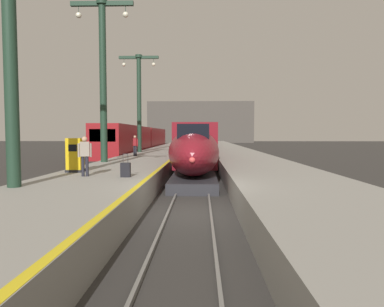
{
  "coord_description": "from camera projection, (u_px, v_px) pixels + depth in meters",
  "views": [
    {
      "loc": [
        0.43,
        -11.64,
        2.82
      ],
      "look_at": [
        -0.09,
        6.29,
        1.8
      ],
      "focal_mm": 31.26,
      "sensor_mm": 36.0,
      "label": 1
    }
  ],
  "objects": [
    {
      "name": "rail_secondary_right",
      "position": [
        136.0,
        158.0,
        39.44
      ],
      "size": [
        0.08,
        110.0,
        0.12
      ],
      "primitive_type": "cube",
      "color": "slate",
      "rests_on": "ground"
    },
    {
      "name": "highspeed_train_main",
      "position": [
        199.0,
        140.0,
        52.03
      ],
      "size": [
        2.92,
        75.86,
        3.6
      ],
      "color": "maroon",
      "rests_on": "ground"
    },
    {
      "name": "passenger_mid_platform",
      "position": [
        135.0,
        144.0,
        27.32
      ],
      "size": [
        0.53,
        0.35,
        1.69
      ],
      "color": "#23232D",
      "rests_on": "platform_left"
    },
    {
      "name": "platform_left_safety_stripe",
      "position": [
        182.0,
        151.0,
        36.48
      ],
      "size": [
        0.2,
        107.8,
        0.01
      ],
      "primitive_type": "cube",
      "color": "yellow",
      "rests_on": "platform_left"
    },
    {
      "name": "platform_left",
      "position": [
        161.0,
        155.0,
        36.58
      ],
      "size": [
        4.8,
        110.0,
        1.05
      ],
      "primitive_type": "cube",
      "color": "gray",
      "rests_on": "ground"
    },
    {
      "name": "ground_plane",
      "position": [
        189.0,
        214.0,
        11.79
      ],
      "size": [
        260.0,
        260.0,
        0.0
      ],
      "primitive_type": "plane",
      "color": "#33302D"
    },
    {
      "name": "rolling_suitcase",
      "position": [
        126.0,
        170.0,
        13.88
      ],
      "size": [
        0.4,
        0.22,
        0.98
      ],
      "color": "black",
      "rests_on": "platform_left"
    },
    {
      "name": "passenger_near_edge",
      "position": [
        85.0,
        153.0,
        14.11
      ],
      "size": [
        0.54,
        0.33,
        1.69
      ],
      "color": "#23232D",
      "rests_on": "platform_left"
    },
    {
      "name": "station_column_far",
      "position": [
        139.0,
        94.0,
        33.69
      ],
      "size": [
        4.0,
        0.68,
        9.75
      ],
      "color": "#1E3828",
      "rests_on": "platform_left"
    },
    {
      "name": "regional_train_adjacent",
      "position": [
        141.0,
        139.0,
        46.78
      ],
      "size": [
        2.85,
        36.6,
        3.8
      ],
      "color": "maroon",
      "rests_on": "ground"
    },
    {
      "name": "terminus_back_wall",
      "position": [
        200.0,
        122.0,
        113.18
      ],
      "size": [
        36.0,
        2.0,
        14.0
      ],
      "primitive_type": "cube",
      "color": "#4C4742",
      "rests_on": "ground"
    },
    {
      "name": "station_column_mid",
      "position": [
        103.0,
        67.0,
        21.34
      ],
      "size": [
        4.0,
        0.68,
        10.29
      ],
      "color": "#1E3828",
      "rests_on": "platform_left"
    },
    {
      "name": "station_column_near",
      "position": [
        9.0,
        12.0,
        10.94
      ],
      "size": [
        4.0,
        0.68,
        9.69
      ],
      "color": "#1E3828",
      "rests_on": "platform_left"
    },
    {
      "name": "platform_right",
      "position": [
        235.0,
        156.0,
        36.34
      ],
      "size": [
        4.8,
        110.0,
        1.05
      ],
      "primitive_type": "cube",
      "color": "gray",
      "rests_on": "ground"
    },
    {
      "name": "rail_secondary_left",
      "position": [
        123.0,
        158.0,
        39.49
      ],
      "size": [
        0.08,
        110.0,
        0.12
      ],
      "primitive_type": "cube",
      "color": "slate",
      "rests_on": "ground"
    },
    {
      "name": "ticket_machine_yellow",
      "position": [
        75.0,
        156.0,
        15.76
      ],
      "size": [
        0.76,
        0.62,
        1.6
      ],
      "color": "yellow",
      "rests_on": "platform_left"
    },
    {
      "name": "rail_main_right",
      "position": [
        204.0,
        158.0,
        39.21
      ],
      "size": [
        0.08,
        110.0,
        0.12
      ],
      "primitive_type": "cube",
      "color": "slate",
      "rests_on": "ground"
    },
    {
      "name": "rail_main_left",
      "position": [
        192.0,
        158.0,
        39.25
      ],
      "size": [
        0.08,
        110.0,
        0.12
      ],
      "primitive_type": "cube",
      "color": "slate",
      "rests_on": "ground"
    }
  ]
}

